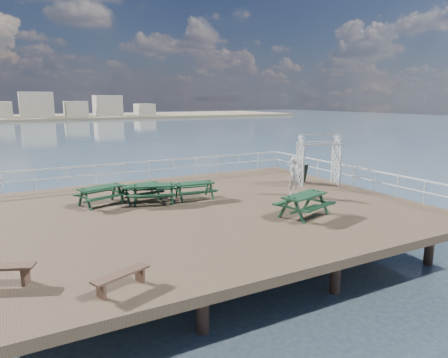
% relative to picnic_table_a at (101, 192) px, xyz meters
% --- Properties ---
extents(ground, '(18.00, 14.00, 0.30)m').
position_rel_picnic_table_a_xyz_m(ground, '(3.56, -2.51, -0.73)').
color(ground, brown).
rests_on(ground, ground).
extents(sea_backdrop, '(300.00, 300.00, 9.20)m').
position_rel_picnic_table_a_xyz_m(sea_backdrop, '(16.10, 131.56, -1.09)').
color(sea_backdrop, '#3C5165').
rests_on(sea_backdrop, ground).
extents(railing, '(17.77, 13.76, 1.10)m').
position_rel_picnic_table_a_xyz_m(railing, '(3.49, 0.06, 0.29)').
color(railing, silver).
rests_on(railing, ground).
extents(picnic_table_a, '(2.22, 1.98, 0.91)m').
position_rel_picnic_table_a_xyz_m(picnic_table_a, '(0.00, 0.00, 0.00)').
color(picnic_table_a, '#13341C').
rests_on(picnic_table_a, ground).
extents(picnic_table_b, '(1.92, 1.62, 0.85)m').
position_rel_picnic_table_a_xyz_m(picnic_table_b, '(1.72, -0.08, -0.04)').
color(picnic_table_b, '#13341C').
rests_on(picnic_table_b, ground).
extents(picnic_table_c, '(1.90, 1.58, 0.87)m').
position_rel_picnic_table_a_xyz_m(picnic_table_c, '(4.00, -0.96, -0.03)').
color(picnic_table_c, '#13341C').
rests_on(picnic_table_c, ground).
extents(picnic_table_d, '(2.29, 2.06, 0.93)m').
position_rel_picnic_table_a_xyz_m(picnic_table_d, '(2.12, -0.75, 0.01)').
color(picnic_table_d, '#13341C').
rests_on(picnic_table_d, ground).
extents(picnic_table_e, '(2.41, 2.15, 0.99)m').
position_rel_picnic_table_a_xyz_m(picnic_table_e, '(6.68, -5.52, 0.05)').
color(picnic_table_e, '#13341C').
rests_on(picnic_table_e, ground).
extents(flat_bench_far, '(1.52, 0.87, 0.43)m').
position_rel_picnic_table_a_xyz_m(flat_bench_far, '(-1.23, -8.31, -0.26)').
color(flat_bench_far, brown).
rests_on(flat_bench_far, ground).
extents(trellis_arbor, '(2.45, 1.89, 2.70)m').
position_rel_picnic_table_a_xyz_m(trellis_arbor, '(11.16, -1.21, 0.62)').
color(trellis_arbor, silver).
rests_on(trellis_arbor, ground).
extents(sandwich_board, '(0.63, 0.47, 1.02)m').
position_rel_picnic_table_a_xyz_m(sandwich_board, '(10.69, -0.38, -0.08)').
color(sandwich_board, black).
rests_on(sandwich_board, ground).
extents(person, '(0.70, 0.48, 1.84)m').
position_rel_picnic_table_a_xyz_m(person, '(8.51, -2.55, 0.34)').
color(person, silver).
rests_on(person, ground).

